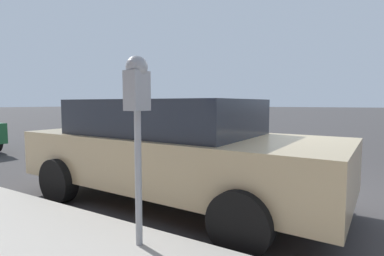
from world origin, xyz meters
The scene contains 3 objects.
ground_plane centered at (0.00, 0.00, 0.00)m, with size 220.00×220.00×0.00m, color #3D3A3A.
parking_meter centered at (-2.53, 0.37, 1.45)m, with size 0.21×0.19×1.66m.
car_tan centered at (-0.98, 1.07, 0.79)m, with size 2.17×4.61×1.49m.
Camera 1 is at (-4.50, -1.37, 1.43)m, focal length 28.00 mm.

